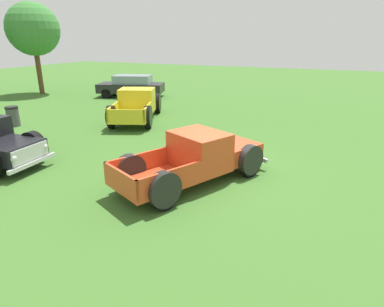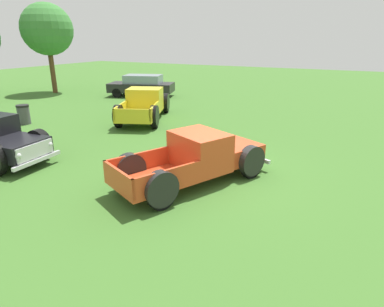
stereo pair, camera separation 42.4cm
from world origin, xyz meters
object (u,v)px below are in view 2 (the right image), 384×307
Objects in this scene: sedan_distant_a at (142,85)px; trash_can at (24,114)px; pickup_truck_foreground at (201,158)px; pickup_truck_behind_left at (146,104)px; oak_tree_east at (47,30)px.

sedan_distant_a is 5.19× the size of trash_can.
pickup_truck_foreground reaches higher than trash_can.
pickup_truck_behind_left is 12.51m from oak_tree_east.
pickup_truck_behind_left is at bearing 45.41° from pickup_truck_foreground.
pickup_truck_behind_left is 6.93m from sedan_distant_a.
sedan_distant_a reaches higher than pickup_truck_foreground.
pickup_truck_foreground is at bearing -101.59° from trash_can.
pickup_truck_foreground is at bearing -138.53° from sedan_distant_a.
sedan_distant_a is 0.76× the size of oak_tree_east.
trash_can is at bearing 177.28° from sedan_distant_a.
pickup_truck_foreground is 1.03× the size of sedan_distant_a.
pickup_truck_foreground is 8.55m from pickup_truck_behind_left.
trash_can is 11.04m from oak_tree_east.
sedan_distant_a is at bearing -77.45° from oak_tree_east.
oak_tree_east is (9.99, 17.31, 3.89)m from pickup_truck_foreground.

